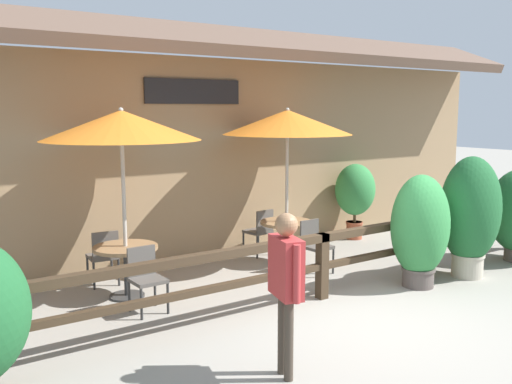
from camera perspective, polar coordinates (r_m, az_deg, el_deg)
ground_plane at (r=7.69m, az=11.85°, el=-12.44°), size 60.00×60.00×0.00m
building_facade at (r=10.45m, az=-4.34°, el=5.35°), size 14.28×1.49×4.23m
patio_railing at (r=8.20m, az=6.66°, el=-5.90°), size 10.40×0.14×0.95m
patio_umbrella_near at (r=8.18m, az=-13.32°, el=6.49°), size 2.22×2.22×2.72m
dining_table_near at (r=8.44m, az=-12.89°, el=-6.29°), size 0.92×0.92×0.76m
chair_near_streetside at (r=7.83m, az=-10.97°, el=-8.23°), size 0.43×0.43×0.87m
chair_near_wallside at (r=9.09m, az=-15.00°, el=-6.05°), size 0.45×0.45×0.87m
patio_umbrella_middle at (r=9.80m, az=3.15°, el=6.96°), size 2.22×2.22×2.72m
dining_table_middle at (r=10.01m, az=3.07°, el=-3.78°), size 0.92×0.92×0.76m
chair_middle_streetside at (r=9.53m, az=5.86°, el=-5.13°), size 0.44×0.44×0.87m
chair_middle_wallside at (r=10.55m, az=0.42°, el=-3.77°), size 0.47×0.47×0.87m
potted_plant_entrance_palm at (r=9.00m, az=16.09°, el=-3.52°), size 0.93×0.84×1.73m
potted_plant_broad_leaf at (r=9.75m, az=20.63°, el=-1.97°), size 1.02×0.92×1.96m
potted_plant_small_flowering at (r=12.01m, az=9.89°, el=0.01°), size 0.87×0.79×1.58m
pedestrian at (r=5.71m, az=3.02°, el=-8.11°), size 0.32×0.58×1.69m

